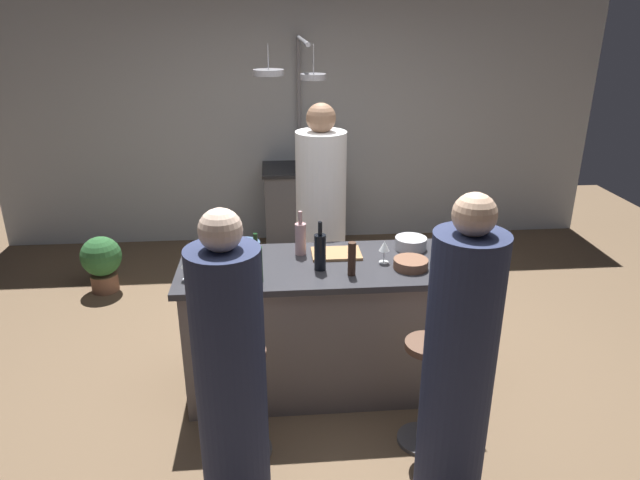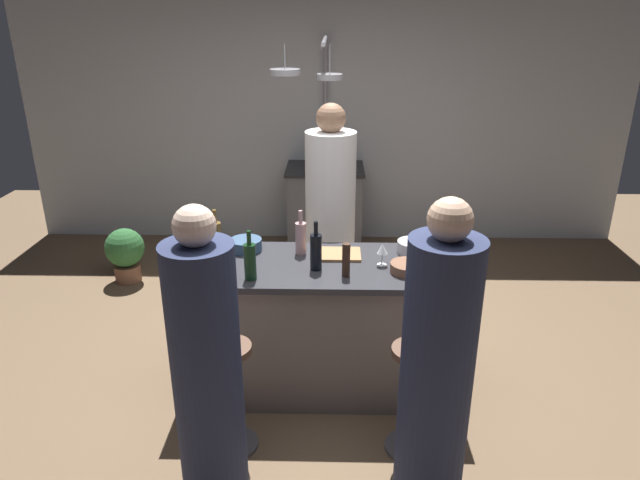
{
  "view_description": "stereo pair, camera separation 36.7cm",
  "coord_description": "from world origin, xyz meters",
  "px_view_note": "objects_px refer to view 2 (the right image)",
  "views": [
    {
      "loc": [
        -0.29,
        -3.26,
        2.36
      ],
      "look_at": [
        0.0,
        0.15,
        1.0
      ],
      "focal_mm": 31.89,
      "sensor_mm": 36.0,
      "label": 1
    },
    {
      "loc": [
        0.08,
        -3.27,
        2.36
      ],
      "look_at": [
        0.0,
        0.15,
        1.0
      ],
      "focal_mm": 31.89,
      "sensor_mm": 36.0,
      "label": 2
    }
  ],
  "objects_px": {
    "chef": "(330,229)",
    "bar_stool_left": "(231,392)",
    "stove_range": "(325,208)",
    "wine_bottle_red": "(250,261)",
    "wine_bottle_dark": "(316,251)",
    "guest_left": "(207,374)",
    "mixing_bowl_steel": "(413,247)",
    "wine_bottle_rose": "(301,237)",
    "cutting_board": "(336,254)",
    "mixing_bowl_wooden": "(408,268)",
    "guest_right": "(436,375)",
    "pepper_mill": "(346,260)",
    "wine_glass_by_chef": "(183,258)",
    "bar_stool_right": "(412,395)",
    "potted_plant": "(125,252)",
    "wine_glass_near_left_guest": "(382,250)",
    "mixing_bowl_blue": "(246,245)",
    "wine_glass_near_right_guest": "(210,251)",
    "wine_bottle_amber": "(216,239)"
  },
  "relations": [
    {
      "from": "chef",
      "to": "mixing_bowl_wooden",
      "type": "distance_m",
      "value": 1.04
    },
    {
      "from": "wine_bottle_rose",
      "to": "mixing_bowl_steel",
      "type": "xyz_separation_m",
      "value": [
        0.74,
        0.03,
        -0.07
      ]
    },
    {
      "from": "chef",
      "to": "bar_stool_left",
      "type": "distance_m",
      "value": 1.59
    },
    {
      "from": "potted_plant",
      "to": "wine_bottle_rose",
      "type": "bearing_deg",
      "value": -39.21
    },
    {
      "from": "chef",
      "to": "wine_bottle_rose",
      "type": "bearing_deg",
      "value": -106.41
    },
    {
      "from": "cutting_board",
      "to": "wine_bottle_red",
      "type": "xyz_separation_m",
      "value": [
        -0.51,
        -0.36,
        0.11
      ]
    },
    {
      "from": "bar_stool_right",
      "to": "mixing_bowl_blue",
      "type": "height_order",
      "value": "mixing_bowl_blue"
    },
    {
      "from": "wine_glass_near_left_guest",
      "to": "pepper_mill",
      "type": "bearing_deg",
      "value": -144.5
    },
    {
      "from": "bar_stool_right",
      "to": "guest_right",
      "type": "distance_m",
      "value": 0.54
    },
    {
      "from": "pepper_mill",
      "to": "mixing_bowl_wooden",
      "type": "distance_m",
      "value": 0.39
    },
    {
      "from": "wine_glass_by_chef",
      "to": "mixing_bowl_blue",
      "type": "xyz_separation_m",
      "value": [
        0.32,
        0.37,
        -0.07
      ]
    },
    {
      "from": "potted_plant",
      "to": "guest_left",
      "type": "bearing_deg",
      "value": -62.38
    },
    {
      "from": "cutting_board",
      "to": "mixing_bowl_wooden",
      "type": "relative_size",
      "value": 1.5
    },
    {
      "from": "guest_right",
      "to": "wine_bottle_dark",
      "type": "relative_size",
      "value": 5.3
    },
    {
      "from": "wine_bottle_amber",
      "to": "wine_glass_by_chef",
      "type": "distance_m",
      "value": 0.29
    },
    {
      "from": "guest_right",
      "to": "wine_bottle_dark",
      "type": "bearing_deg",
      "value": 123.59
    },
    {
      "from": "wine_bottle_red",
      "to": "wine_bottle_dark",
      "type": "relative_size",
      "value": 0.98
    },
    {
      "from": "guest_left",
      "to": "mixing_bowl_steel",
      "type": "xyz_separation_m",
      "value": [
        1.13,
        1.16,
        0.2
      ]
    },
    {
      "from": "bar_stool_left",
      "to": "wine_glass_by_chef",
      "type": "xyz_separation_m",
      "value": [
        -0.33,
        0.45,
        0.63
      ]
    },
    {
      "from": "chef",
      "to": "potted_plant",
      "type": "relative_size",
      "value": 3.42
    },
    {
      "from": "wine_bottle_rose",
      "to": "mixing_bowl_steel",
      "type": "bearing_deg",
      "value": 2.04
    },
    {
      "from": "mixing_bowl_blue",
      "to": "bar_stool_right",
      "type": "bearing_deg",
      "value": -38.78
    },
    {
      "from": "wine_glass_by_chef",
      "to": "wine_bottle_amber",
      "type": "bearing_deg",
      "value": 58.36
    },
    {
      "from": "cutting_board",
      "to": "pepper_mill",
      "type": "height_order",
      "value": "pepper_mill"
    },
    {
      "from": "wine_bottle_rose",
      "to": "wine_glass_by_chef",
      "type": "bearing_deg",
      "value": -154.32
    },
    {
      "from": "cutting_board",
      "to": "wine_glass_near_right_guest",
      "type": "xyz_separation_m",
      "value": [
        -0.78,
        -0.19,
        0.1
      ]
    },
    {
      "from": "pepper_mill",
      "to": "wine_bottle_dark",
      "type": "bearing_deg",
      "value": 152.19
    },
    {
      "from": "guest_left",
      "to": "wine_bottle_dark",
      "type": "distance_m",
      "value": 1.06
    },
    {
      "from": "cutting_board",
      "to": "wine_glass_near_left_guest",
      "type": "bearing_deg",
      "value": -27.37
    },
    {
      "from": "mixing_bowl_blue",
      "to": "wine_glass_by_chef",
      "type": "bearing_deg",
      "value": -130.56
    },
    {
      "from": "bar_stool_right",
      "to": "bar_stool_left",
      "type": "distance_m",
      "value": 1.02
    },
    {
      "from": "wine_bottle_red",
      "to": "wine_glass_by_chef",
      "type": "relative_size",
      "value": 2.08
    },
    {
      "from": "stove_range",
      "to": "mixing_bowl_wooden",
      "type": "bearing_deg",
      "value": -78.12
    },
    {
      "from": "mixing_bowl_steel",
      "to": "mixing_bowl_blue",
      "type": "distance_m",
      "value": 1.11
    },
    {
      "from": "guest_right",
      "to": "potted_plant",
      "type": "relative_size",
      "value": 3.17
    },
    {
      "from": "wine_glass_near_left_guest",
      "to": "mixing_bowl_steel",
      "type": "distance_m",
      "value": 0.31
    },
    {
      "from": "cutting_board",
      "to": "mixing_bowl_steel",
      "type": "distance_m",
      "value": 0.51
    },
    {
      "from": "guest_right",
      "to": "wine_glass_near_right_guest",
      "type": "relative_size",
      "value": 11.3
    },
    {
      "from": "stove_range",
      "to": "bar_stool_right",
      "type": "distance_m",
      "value": 3.12
    },
    {
      "from": "wine_glass_near_right_guest",
      "to": "mixing_bowl_blue",
      "type": "distance_m",
      "value": 0.33
    },
    {
      "from": "wine_bottle_amber",
      "to": "mixing_bowl_blue",
      "type": "height_order",
      "value": "wine_bottle_amber"
    },
    {
      "from": "guest_right",
      "to": "wine_glass_near_left_guest",
      "type": "height_order",
      "value": "guest_right"
    },
    {
      "from": "cutting_board",
      "to": "wine_bottle_red",
      "type": "distance_m",
      "value": 0.63
    },
    {
      "from": "wine_glass_near_left_guest",
      "to": "mixing_bowl_wooden",
      "type": "height_order",
      "value": "wine_glass_near_left_guest"
    },
    {
      "from": "potted_plant",
      "to": "mixing_bowl_steel",
      "type": "distance_m",
      "value": 2.9
    },
    {
      "from": "potted_plant",
      "to": "wine_bottle_amber",
      "type": "bearing_deg",
      "value": -51.39
    },
    {
      "from": "stove_range",
      "to": "mixing_bowl_steel",
      "type": "relative_size",
      "value": 4.22
    },
    {
      "from": "wine_bottle_amber",
      "to": "mixing_bowl_steel",
      "type": "bearing_deg",
      "value": 4.93
    },
    {
      "from": "pepper_mill",
      "to": "wine_glass_near_left_guest",
      "type": "height_order",
      "value": "pepper_mill"
    },
    {
      "from": "bar_stool_left",
      "to": "stove_range",
      "type": "bearing_deg",
      "value": 81.01
    }
  ]
}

